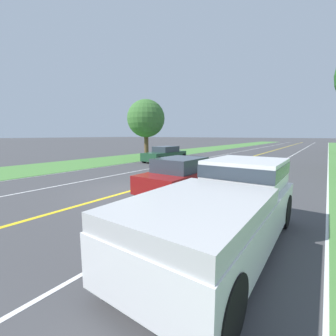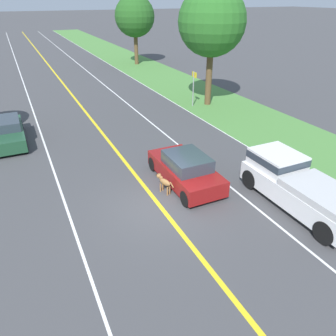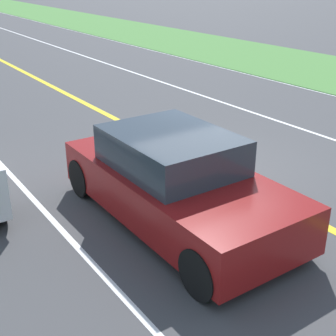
{
  "view_description": "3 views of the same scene",
  "coord_description": "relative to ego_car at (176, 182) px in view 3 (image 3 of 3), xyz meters",
  "views": [
    {
      "loc": [
        6.79,
        -6.75,
        2.4
      ],
      "look_at": [
        1.0,
        1.41,
        0.92
      ],
      "focal_mm": 24.0,
      "sensor_mm": 36.0,
      "label": 1
    },
    {
      "loc": [
        -4.47,
        -10.22,
        7.67
      ],
      "look_at": [
        1.1,
        1.54,
        0.78
      ],
      "focal_mm": 35.0,
      "sensor_mm": 36.0,
      "label": 2
    },
    {
      "loc": [
        5.71,
        6.68,
        3.79
      ],
      "look_at": [
        1.73,
        0.88,
        0.76
      ],
      "focal_mm": 50.0,
      "sensor_mm": 36.0,
      "label": 3
    }
  ],
  "objects": [
    {
      "name": "centre_divider_line",
      "position": [
        -1.83,
        -1.24,
        -0.67
      ],
      "size": [
        0.18,
        160.0,
        0.01
      ],
      "primitive_type": "cube",
      "color": "yellow",
      "rests_on": "ground"
    },
    {
      "name": "ground_plane",
      "position": [
        -1.83,
        -1.24,
        -0.68
      ],
      "size": [
        400.0,
        400.0,
        0.0
      ],
      "primitive_type": "plane",
      "color": "#424244"
    },
    {
      "name": "dog",
      "position": [
        -1.23,
        -0.33,
        -0.15
      ],
      "size": [
        0.46,
        1.05,
        0.83
      ],
      "rotation": [
        0.0,
        0.0,
        0.34
      ],
      "color": "olive",
      "rests_on": "ground"
    },
    {
      "name": "lane_dash_oncoming",
      "position": [
        -5.33,
        -1.24,
        -0.67
      ],
      "size": [
        0.1,
        160.0,
        0.01
      ],
      "primitive_type": "cube",
      "color": "white",
      "rests_on": "ground"
    },
    {
      "name": "lane_dash_same_dir",
      "position": [
        1.67,
        -1.24,
        -0.67
      ],
      "size": [
        0.1,
        160.0,
        0.01
      ],
      "primitive_type": "cube",
      "color": "white",
      "rests_on": "ground"
    },
    {
      "name": "ego_car",
      "position": [
        0.0,
        0.0,
        0.0
      ],
      "size": [
        1.93,
        4.32,
        1.45
      ],
      "color": "maroon",
      "rests_on": "ground"
    }
  ]
}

